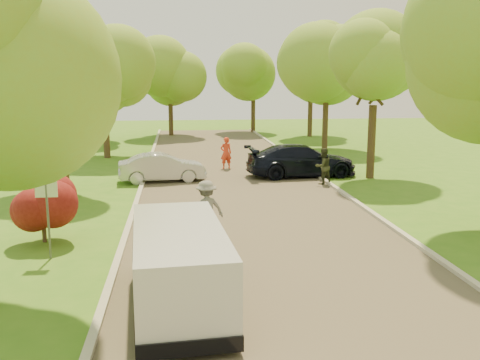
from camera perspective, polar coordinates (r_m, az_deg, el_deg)
name	(u,v)px	position (r m, az deg, el deg)	size (l,w,h in m)	color
ground	(307,314)	(10.97, 7.20, -14.00)	(100.00, 100.00, 0.00)	#3D731B
road	(252,214)	(18.40, 1.27, -3.60)	(8.00, 60.00, 0.01)	#4C4438
curb_left	(132,215)	(18.29, -11.43, -3.73)	(0.18, 60.00, 0.12)	#B2AD9E
curb_right	(366,209)	(19.35, 13.25, -3.00)	(0.18, 60.00, 0.12)	#B2AD9E
street_sign	(47,200)	(14.37, -19.91, -1.98)	(0.55, 0.06, 2.17)	#59595E
red_shrub	(42,204)	(16.01, -20.35, -2.45)	(1.70, 1.70, 1.95)	#382619
tree_l_midb	(63,78)	(22.08, -18.31, 10.29)	(4.30, 4.20, 6.62)	#382619
tree_l_far	(107,62)	(31.90, -14.03, 12.10)	(4.92, 4.80, 7.79)	#382619
tree_r_midb	(379,71)	(25.33, 14.59, 11.15)	(4.51, 4.40, 7.01)	#382619
tree_r_far	(331,58)	(35.04, 9.65, 12.71)	(5.33, 5.20, 8.34)	#382619
tree_bg_a	(87,68)	(40.15, -16.03, 11.45)	(5.12, 5.00, 7.72)	#382619
tree_bg_b	(314,66)	(43.01, 7.91, 11.99)	(5.12, 5.00, 7.95)	#382619
tree_bg_c	(172,72)	(43.65, -7.22, 11.31)	(4.92, 4.80, 7.33)	#382619
tree_bg_d	(256,69)	(46.14, 1.71, 11.73)	(5.12, 5.00, 7.72)	#382619
minivan	(179,265)	(10.93, -6.52, -9.05)	(2.08, 4.61, 1.68)	silver
silver_sedan	(162,168)	(24.21, -8.30, 1.32)	(1.35, 3.86, 1.27)	#B3B3B8
dark_sedan	(301,161)	(25.41, 6.55, 2.08)	(2.11, 5.20, 1.51)	black
longboard	(207,238)	(15.38, -3.57, -6.19)	(0.54, 0.87, 0.10)	black
skateboarder	(206,209)	(15.15, -3.61, -3.14)	(1.07, 0.61, 1.65)	slate
person_striped	(226,153)	(27.35, -1.51, 2.90)	(0.59, 0.39, 1.63)	red
person_olive	(323,166)	(23.58, 8.85, 1.45)	(0.78, 0.60, 1.60)	#2C301D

